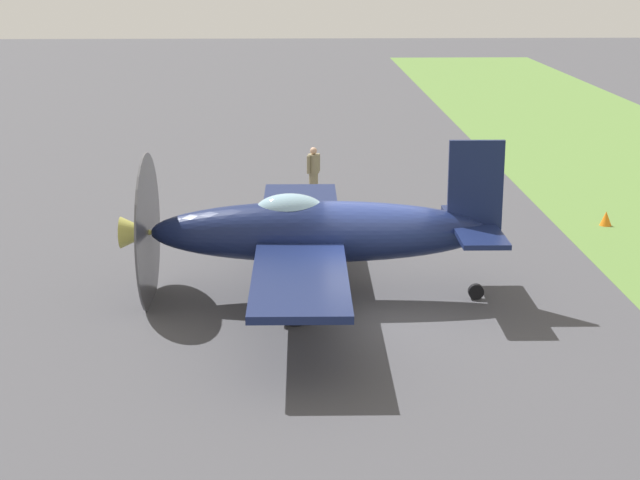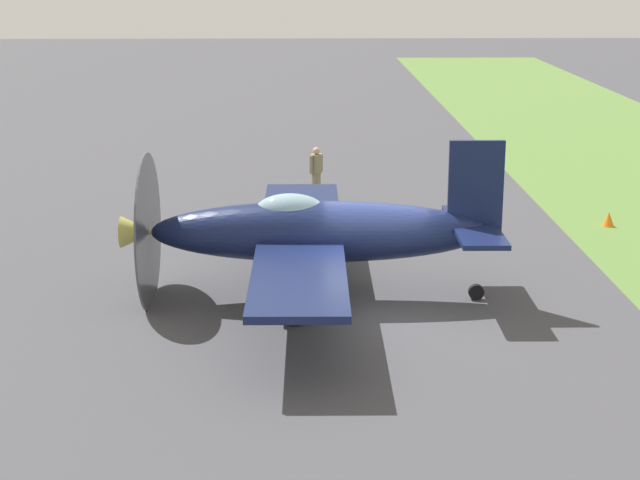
# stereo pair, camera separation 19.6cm
# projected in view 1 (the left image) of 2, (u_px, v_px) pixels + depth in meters

# --- Properties ---
(ground_plane) EXTENTS (160.00, 160.00, 0.00)m
(ground_plane) POSITION_uv_depth(u_px,v_px,m) (381.00, 312.00, 23.06)
(ground_plane) COLOR #424247
(airplane_lead) EXTENTS (11.00, 8.75, 3.95)m
(airplane_lead) POSITION_uv_depth(u_px,v_px,m) (312.00, 232.00, 23.43)
(airplane_lead) COLOR #141E47
(airplane_lead) RESTS_ON ground
(ground_crew_mechanic) EXTENTS (0.51, 0.45, 1.73)m
(ground_crew_mechanic) POSITION_uv_depth(u_px,v_px,m) (313.00, 172.00, 33.60)
(ground_crew_mechanic) COLOR #847A5B
(ground_crew_mechanic) RESTS_ON ground
(runway_marker_cone) EXTENTS (0.36, 0.36, 0.44)m
(runway_marker_cone) POSITION_uv_depth(u_px,v_px,m) (606.00, 218.00, 30.41)
(runway_marker_cone) COLOR orange
(runway_marker_cone) RESTS_ON ground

